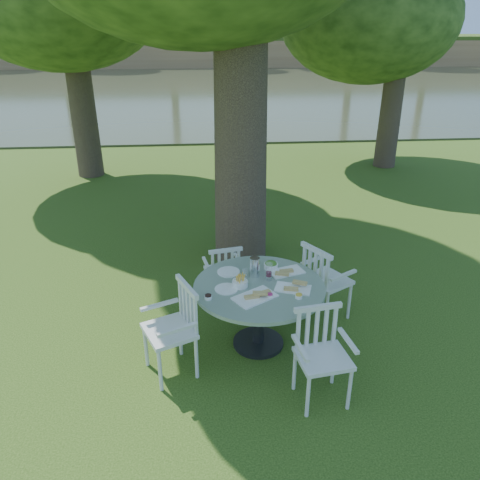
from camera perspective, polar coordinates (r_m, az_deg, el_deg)
name	(u,v)px	position (r m, az deg, el deg)	size (l,w,h in m)	color
ground	(241,308)	(5.96, 0.17, -8.26)	(140.00, 140.00, 0.00)	#1C360B
table	(259,297)	(5.02, 2.34, -6.95)	(1.39, 1.39, 0.75)	black
chair_ne	(322,277)	(5.57, 9.91, -4.46)	(0.64, 0.65, 0.96)	silver
chair_nw	(224,270)	(5.81, -1.96, -3.72)	(0.48, 0.46, 0.82)	silver
chair_sw	(178,322)	(4.74, -7.59, -9.94)	(0.61, 0.63, 0.96)	silver
chair_se	(320,347)	(4.49, 9.71, -12.68)	(0.52, 0.49, 0.91)	silver
tableware	(259,278)	(4.99, 2.29, -4.67)	(1.13, 0.92, 0.22)	white
river	(204,89)	(28.18, -4.36, 17.86)	(100.00, 28.00, 0.12)	#2C321D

